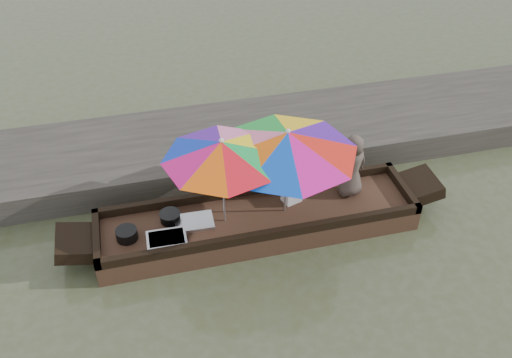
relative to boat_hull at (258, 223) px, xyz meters
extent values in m
plane|color=#414828|center=(0.00, 0.00, -0.17)|extent=(80.00, 80.00, 0.00)
cube|color=#2D2B26|center=(0.00, 2.20, 0.08)|extent=(22.00, 2.20, 0.50)
cube|color=#3C2317|center=(0.00, 0.00, 0.00)|extent=(5.06, 1.20, 0.35)
cylinder|color=black|center=(-2.04, -0.04, 0.26)|extent=(0.33, 0.33, 0.17)
cube|color=silver|center=(-1.47, -0.25, 0.22)|extent=(0.60, 0.43, 0.09)
cube|color=silver|center=(-1.00, 0.04, 0.21)|extent=(0.61, 0.43, 0.06)
cylinder|color=black|center=(-1.35, 0.19, 0.25)|extent=(0.31, 0.31, 0.15)
cube|color=silver|center=(0.62, 0.21, 0.30)|extent=(0.33, 0.29, 0.26)
imported|color=#4A3E36|center=(1.60, 0.17, 0.74)|extent=(0.61, 0.46, 1.12)
camera|label=1|loc=(-1.64, -6.49, 6.24)|focal=40.00mm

